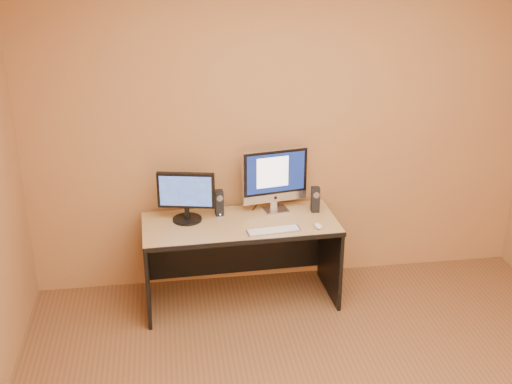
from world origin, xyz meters
TOP-DOWN VIEW (x-y plane):
  - walls at (0.00, 0.00)m, footprint 4.00×4.00m
  - desk at (-0.39, 1.63)m, footprint 1.48×0.68m
  - imac at (-0.09, 1.81)m, footprint 0.54×0.28m
  - second_monitor at (-0.79, 1.72)m, footprint 0.47×0.31m
  - speaker_left at (-0.54, 1.79)m, footprint 0.07×0.07m
  - speaker_right at (0.21, 1.74)m, footprint 0.06×0.07m
  - keyboard at (-0.17, 1.44)m, footprint 0.40×0.15m
  - mouse at (0.16, 1.45)m, footprint 0.06×0.10m
  - cable_a at (-0.05, 1.91)m, footprint 0.10×0.18m
  - cable_b at (-0.24, 1.91)m, footprint 0.08×0.15m

SIDE VIEW (x-z plane):
  - desk at x=-0.39m, z-range 0.00..0.67m
  - cable_a at x=-0.05m, z-range 0.67..0.68m
  - cable_b at x=-0.24m, z-range 0.67..0.68m
  - keyboard at x=-0.17m, z-range 0.67..0.69m
  - mouse at x=0.16m, z-range 0.67..0.71m
  - speaker_left at x=-0.54m, z-range 0.67..0.87m
  - speaker_right at x=0.21m, z-range 0.67..0.87m
  - second_monitor at x=-0.79m, z-range 0.67..1.06m
  - imac at x=-0.09m, z-range 0.67..1.17m
  - walls at x=0.00m, z-range 0.00..2.60m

